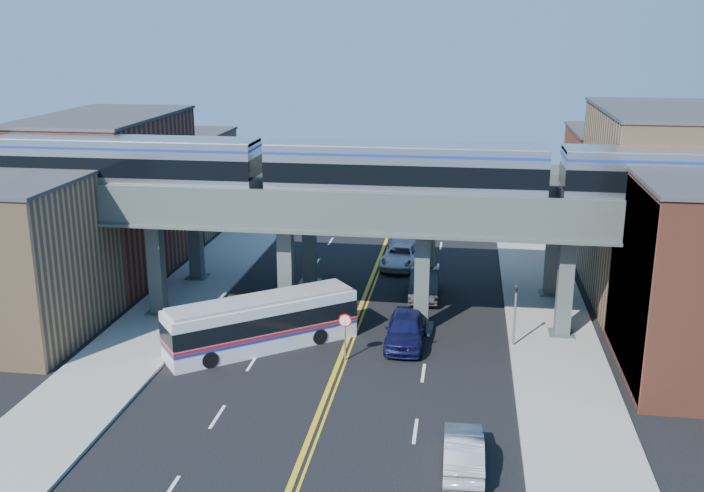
{
  "coord_description": "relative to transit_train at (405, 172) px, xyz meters",
  "views": [
    {
      "loc": [
        6.23,
        -34.87,
        17.24
      ],
      "look_at": [
        0.14,
        6.59,
        5.29
      ],
      "focal_mm": 40.0,
      "sensor_mm": 36.0,
      "label": 1
    }
  ],
  "objects": [
    {
      "name": "car_lane_b",
      "position": [
        0.97,
        5.71,
        -8.42
      ],
      "size": [
        1.99,
        5.35,
        1.75
      ],
      "primitive_type": "imported",
      "rotation": [
        0.0,
        0.0,
        0.03
      ],
      "color": "#303033",
      "rests_on": "ground"
    },
    {
      "name": "ground",
      "position": [
        -2.88,
        -8.0,
        -9.3
      ],
      "size": [
        120.0,
        120.0,
        0.0
      ],
      "primitive_type": "plane",
      "color": "black",
      "rests_on": "ground"
    },
    {
      "name": "building_west_b",
      "position": [
        -21.38,
        8.0,
        -3.8
      ],
      "size": [
        8.0,
        14.0,
        11.0
      ],
      "primitive_type": "cube",
      "color": "brown",
      "rests_on": "ground"
    },
    {
      "name": "sidewalk_west",
      "position": [
        -14.38,
        2.0,
        -9.22
      ],
      "size": [
        5.0,
        70.0,
        0.16
      ],
      "primitive_type": "cube",
      "color": "gray",
      "rests_on": "ground"
    },
    {
      "name": "car_lane_c",
      "position": [
        -1.08,
        12.18,
        -8.53
      ],
      "size": [
        3.11,
        5.75,
        1.53
      ],
      "primitive_type": "imported",
      "rotation": [
        0.0,
        0.0,
        -0.11
      ],
      "color": "silver",
      "rests_on": "ground"
    },
    {
      "name": "traffic_signal",
      "position": [
        6.32,
        -2.0,
        -6.99
      ],
      "size": [
        0.15,
        0.18,
        4.1
      ],
      "color": "slate",
      "rests_on": "ground"
    },
    {
      "name": "building_west_c",
      "position": [
        -21.38,
        21.0,
        -5.3
      ],
      "size": [
        8.0,
        10.0,
        8.0
      ],
      "primitive_type": "cube",
      "color": "olive",
      "rests_on": "ground"
    },
    {
      "name": "car_lane_a",
      "position": [
        0.4,
        -2.37,
        -8.39
      ],
      "size": [
        2.14,
        5.3,
        1.8
      ],
      "primitive_type": "imported",
      "rotation": [
        0.0,
        0.0,
        0.0
      ],
      "color": "#10123B",
      "rests_on": "ground"
    },
    {
      "name": "transit_bus",
      "position": [
        -7.36,
        -4.0,
        -7.88
      ],
      "size": [
        9.89,
        8.4,
        2.75
      ],
      "rotation": [
        0.0,
        0.0,
        0.66
      ],
      "color": "silver",
      "rests_on": "ground"
    },
    {
      "name": "building_east_c",
      "position": [
        15.62,
        21.0,
        -4.8
      ],
      "size": [
        8.0,
        10.0,
        9.0
      ],
      "primitive_type": "cube",
      "color": "brown",
      "rests_on": "ground"
    },
    {
      "name": "transit_train",
      "position": [
        0.0,
        0.0,
        0.0
      ],
      "size": [
        47.93,
        3.0,
        3.5
      ],
      "color": "black",
      "rests_on": "elevated_viaduct_near"
    },
    {
      "name": "building_east_b",
      "position": [
        15.62,
        8.0,
        -3.3
      ],
      "size": [
        8.0,
        14.0,
        12.0
      ],
      "primitive_type": "cube",
      "color": "olive",
      "rests_on": "ground"
    },
    {
      "name": "elevated_viaduct_near",
      "position": [
        -2.88,
        0.0,
        -2.82
      ],
      "size": [
        52.0,
        3.6,
        7.4
      ],
      "color": "#3E4846",
      "rests_on": "ground"
    },
    {
      "name": "elevated_viaduct_far",
      "position": [
        -2.88,
        7.0,
        -2.82
      ],
      "size": [
        52.0,
        3.6,
        7.4
      ],
      "color": "#3E4846",
      "rests_on": "ground"
    },
    {
      "name": "mural_panel",
      "position": [
        11.67,
        -4.0,
        -4.55
      ],
      "size": [
        0.1,
        9.5,
        9.5
      ],
      "primitive_type": "cube",
      "color": "teal",
      "rests_on": "ground"
    },
    {
      "name": "sidewalk_east",
      "position": [
        8.62,
        2.0,
        -9.22
      ],
      "size": [
        5.0,
        70.0,
        0.16
      ],
      "primitive_type": "cube",
      "color": "gray",
      "rests_on": "ground"
    },
    {
      "name": "car_parked_curb",
      "position": [
        3.71,
        -14.62,
        -8.55
      ],
      "size": [
        1.67,
        4.55,
        1.49
      ],
      "primitive_type": "imported",
      "rotation": [
        0.0,
        0.0,
        3.16
      ],
      "color": "#9FA0A4",
      "rests_on": "ground"
    },
    {
      "name": "stop_sign",
      "position": [
        -2.58,
        -5.0,
        -7.54
      ],
      "size": [
        0.76,
        0.09,
        2.63
      ],
      "color": "slate",
      "rests_on": "ground"
    },
    {
      "name": "car_lane_d",
      "position": [
        -1.08,
        14.84,
        -8.37
      ],
      "size": [
        3.13,
        6.56,
        1.84
      ],
      "primitive_type": "imported",
      "rotation": [
        0.0,
        0.0,
        0.09
      ],
      "color": "#B2B2B7",
      "rests_on": "ground"
    },
    {
      "name": "building_west_a",
      "position": [
        -21.38,
        -4.0,
        -4.8
      ],
      "size": [
        8.0,
        10.0,
        9.0
      ],
      "primitive_type": "cube",
      "color": "olive",
      "rests_on": "ground"
    }
  ]
}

